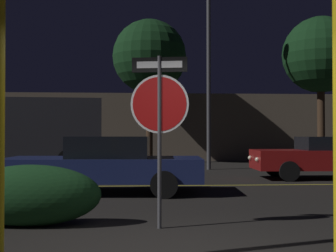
{
  "coord_description": "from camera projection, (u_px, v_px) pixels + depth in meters",
  "views": [
    {
      "loc": [
        -0.41,
        -5.25,
        1.38
      ],
      "look_at": [
        0.31,
        4.99,
        1.56
      ],
      "focal_mm": 50.0,
      "sensor_mm": 36.0,
      "label": 1
    }
  ],
  "objects": [
    {
      "name": "tree_1",
      "position": [
        321.0,
        55.0,
        20.04
      ],
      "size": [
        3.26,
        3.26,
        6.43
      ],
      "color": "#422D1E",
      "rests_on": "ground_plane"
    },
    {
      "name": "tree_2",
      "position": [
        150.0,
        57.0,
        22.33
      ],
      "size": [
        3.53,
        3.53,
        6.88
      ],
      "color": "#422D1E",
      "rests_on": "ground_plane"
    },
    {
      "name": "passing_car_2",
      "position": [
        105.0,
        164.0,
        10.95
      ],
      "size": [
        4.76,
        2.22,
        1.33
      ],
      "rotation": [
        0.0,
        0.0,
        1.51
      ],
      "color": "navy",
      "rests_on": "ground_plane"
    },
    {
      "name": "building_backdrop",
      "position": [
        116.0,
        128.0,
        25.73
      ],
      "size": [
        24.02,
        3.66,
        3.51
      ],
      "primitive_type": "cube",
      "color": "#6B5B4C",
      "rests_on": "ground_plane"
    },
    {
      "name": "passing_car_3",
      "position": [
        326.0,
        157.0,
        14.54
      ],
      "size": [
        4.58,
        1.99,
        1.31
      ],
      "rotation": [
        0.0,
        0.0,
        1.53
      ],
      "color": "maroon",
      "rests_on": "ground_plane"
    },
    {
      "name": "street_lamp",
      "position": [
        209.0,
        28.0,
        18.44
      ],
      "size": [
        0.55,
        0.55,
        8.01
      ],
      "color": "#4C4C51",
      "rests_on": "ground_plane"
    },
    {
      "name": "hedge_bush_1",
      "position": [
        30.0,
        195.0,
        7.02
      ],
      "size": [
        2.13,
        0.77,
        0.93
      ],
      "primitive_type": "ellipsoid",
      "color": "#19421E",
      "rests_on": "ground_plane"
    },
    {
      "name": "delivery_truck",
      "position": [
        22.0,
        131.0,
        17.98
      ],
      "size": [
        6.11,
        2.75,
        2.74
      ],
      "rotation": [
        0.0,
        0.0,
        1.65
      ],
      "color": "#2D2D33",
      "rests_on": "ground_plane"
    },
    {
      "name": "road_center_stripe",
      "position": [
        151.0,
        186.0,
        12.52
      ],
      "size": [
        33.28,
        0.12,
        0.01
      ],
      "primitive_type": "cube",
      "color": "gold",
      "rests_on": "ground_plane"
    },
    {
      "name": "stop_sign",
      "position": [
        160.0,
        107.0,
        6.89
      ],
      "size": [
        0.85,
        0.18,
        2.54
      ],
      "rotation": [
        0.0,
        0.0,
        -0.19
      ],
      "color": "#4C4C51",
      "rests_on": "ground_plane"
    }
  ]
}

